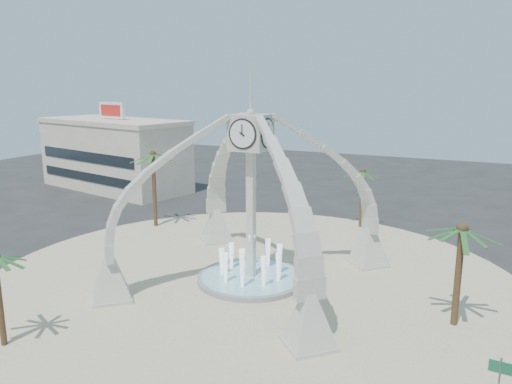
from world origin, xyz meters
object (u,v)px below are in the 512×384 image
at_px(clock_tower, 251,196).
at_px(palm_east, 462,230).
at_px(fountain, 251,277).
at_px(palm_west, 153,155).
at_px(street_sign, 500,374).
at_px(palm_north, 363,172).

xyz_separation_m(clock_tower, palm_east, (14.17, -0.82, -0.45)).
bearing_deg(fountain, palm_east, -3.29).
distance_m(fountain, palm_east, 15.31).
bearing_deg(palm_west, street_sign, -29.22).
relative_size(fountain, palm_north, 1.23).
relative_size(clock_tower, palm_north, 2.76).
xyz_separation_m(palm_west, palm_north, (19.06, 8.81, -1.65)).
xyz_separation_m(clock_tower, palm_west, (-15.30, 8.79, 0.89)).
height_order(clock_tower, street_sign, clock_tower).
bearing_deg(palm_east, clock_tower, 176.71).
relative_size(palm_east, street_sign, 2.48).
xyz_separation_m(fountain, palm_north, (3.76, 17.60, 5.44)).
relative_size(clock_tower, street_sign, 6.42).
xyz_separation_m(palm_north, street_sign, (12.79, -26.62, -3.73)).
height_order(clock_tower, palm_west, clock_tower).
relative_size(palm_north, street_sign, 2.33).
relative_size(fountain, street_sign, 2.86).
bearing_deg(street_sign, clock_tower, 154.94).
bearing_deg(palm_north, clock_tower, -102.05).
height_order(clock_tower, fountain, clock_tower).
xyz_separation_m(palm_west, street_sign, (31.85, -17.81, -5.38)).
height_order(clock_tower, palm_east, clock_tower).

